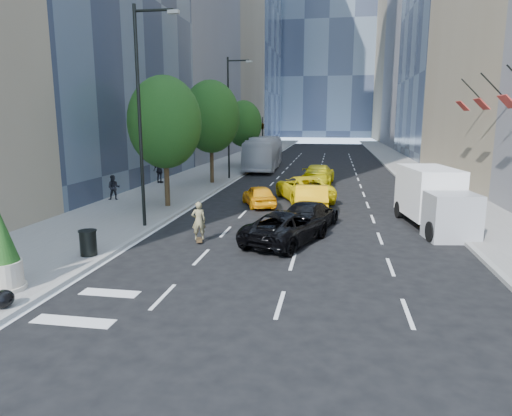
% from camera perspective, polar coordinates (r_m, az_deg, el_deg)
% --- Properties ---
extents(ground, '(160.00, 160.00, 0.00)m').
position_cam_1_polar(ground, '(17.13, 1.25, -6.57)').
color(ground, black).
rests_on(ground, ground).
extents(sidewalk_left, '(6.00, 120.00, 0.15)m').
position_cam_1_polar(sidewalk_left, '(47.81, -4.14, 4.97)').
color(sidewalk_left, slate).
rests_on(sidewalk_left, ground).
extents(sidewalk_right, '(4.00, 120.00, 0.15)m').
position_cam_1_polar(sidewalk_right, '(47.05, 19.02, 4.29)').
color(sidewalk_right, slate).
rests_on(sidewalk_right, ground).
extents(tower_left_end, '(20.00, 28.00, 60.00)m').
position_cam_1_polar(tower_left_end, '(113.59, -3.19, 23.76)').
color(tower_left_end, '#2F374A').
rests_on(tower_left_end, ground).
extents(tower_right_far, '(20.00, 24.00, 50.00)m').
position_cam_1_polar(tower_right_far, '(117.49, 20.49, 20.20)').
color(tower_right_far, gray).
rests_on(tower_right_far, ground).
extents(lamp_near, '(2.13, 0.22, 10.00)m').
position_cam_1_polar(lamp_near, '(21.95, -13.99, 12.40)').
color(lamp_near, black).
rests_on(lamp_near, sidewalk_left).
extents(lamp_far, '(2.13, 0.22, 10.00)m').
position_cam_1_polar(lamp_far, '(39.13, -3.21, 12.03)').
color(lamp_far, black).
rests_on(lamp_far, sidewalk_left).
extents(tree_near, '(4.20, 4.20, 7.46)m').
position_cam_1_polar(tree_near, '(26.91, -11.34, 10.43)').
color(tree_near, '#322513').
rests_on(tree_near, sidewalk_left).
extents(tree_mid, '(4.50, 4.50, 7.99)m').
position_cam_1_polar(tree_mid, '(36.43, -5.65, 11.27)').
color(tree_mid, '#322513').
rests_on(tree_mid, sidewalk_left).
extents(tree_far, '(3.90, 3.90, 6.92)m').
position_cam_1_polar(tree_far, '(49.09, -1.57, 10.48)').
color(tree_far, '#322513').
rests_on(tree_far, sidewalk_left).
extents(traffic_signal, '(2.48, 0.53, 5.20)m').
position_cam_1_polar(traffic_signal, '(56.84, 0.84, 10.18)').
color(traffic_signal, black).
rests_on(traffic_signal, sidewalk_left).
extents(facade_flags, '(1.85, 13.30, 2.05)m').
position_cam_1_polar(facade_flags, '(27.43, 27.87, 11.93)').
color(facade_flags, black).
rests_on(facade_flags, ground).
extents(skateboarder, '(0.69, 0.56, 1.65)m').
position_cam_1_polar(skateboarder, '(19.54, -7.17, -1.92)').
color(skateboarder, olive).
rests_on(skateboarder, ground).
extents(black_sedan_lincoln, '(3.88, 5.42, 1.37)m').
position_cam_1_polar(black_sedan_lincoln, '(19.34, 3.85, -2.41)').
color(black_sedan_lincoln, black).
rests_on(black_sedan_lincoln, ground).
extents(black_sedan_mercedes, '(2.97, 5.07, 1.38)m').
position_cam_1_polar(black_sedan_mercedes, '(21.81, 6.70, -0.89)').
color(black_sedan_mercedes, black).
rests_on(black_sedan_mercedes, ground).
extents(taxi_a, '(2.80, 4.05, 1.28)m').
position_cam_1_polar(taxi_a, '(27.40, 0.37, 1.55)').
color(taxi_a, '#F5A10C').
rests_on(taxi_a, ground).
extents(taxi_b, '(2.04, 5.02, 1.62)m').
position_cam_1_polar(taxi_b, '(25.56, 6.91, 1.15)').
color(taxi_b, '#EBA10C').
rests_on(taxi_b, ground).
extents(taxi_c, '(4.54, 6.29, 1.59)m').
position_cam_1_polar(taxi_c, '(29.54, 5.95, 2.50)').
color(taxi_c, yellow).
rests_on(taxi_c, ground).
extents(taxi_d, '(2.59, 5.66, 1.60)m').
position_cam_1_polar(taxi_d, '(36.93, 7.83, 4.20)').
color(taxi_d, yellow).
rests_on(taxi_d, ground).
extents(city_bus, '(3.25, 12.03, 3.32)m').
position_cam_1_polar(city_bus, '(47.34, 0.97, 6.87)').
color(city_bus, silver).
rests_on(city_bus, ground).
extents(box_truck, '(3.01, 6.19, 2.84)m').
position_cam_1_polar(box_truck, '(23.43, 21.33, 1.13)').
color(box_truck, white).
rests_on(box_truck, ground).
extents(pedestrian_a, '(0.90, 0.79, 1.57)m').
position_cam_1_polar(pedestrian_a, '(30.00, -17.35, 2.45)').
color(pedestrian_a, black).
rests_on(pedestrian_a, sidewalk_left).
extents(pedestrian_b, '(1.23, 0.77, 1.96)m').
position_cam_1_polar(pedestrian_b, '(36.98, -11.95, 4.58)').
color(pedestrian_b, black).
rests_on(pedestrian_b, sidewalk_left).
extents(trash_can, '(0.62, 0.62, 0.92)m').
position_cam_1_polar(trash_can, '(18.25, -20.24, -4.16)').
color(trash_can, black).
rests_on(trash_can, sidewalk_left).
extents(planter_shrub, '(1.11, 1.11, 2.66)m').
position_cam_1_polar(planter_shrub, '(15.51, -29.31, -4.50)').
color(planter_shrub, '#B7AD98').
rests_on(planter_shrub, sidewalk_left).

